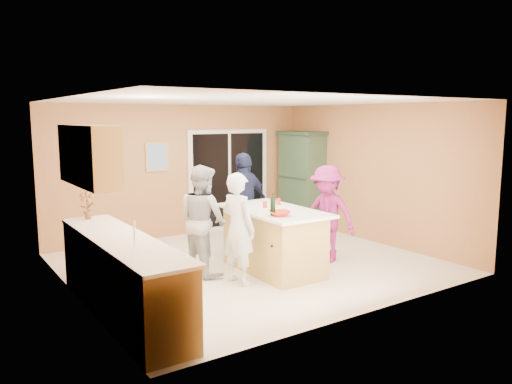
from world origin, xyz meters
TOP-DOWN VIEW (x-y plane):
  - floor at (0.00, 0.00)m, footprint 5.50×5.50m
  - ceiling at (0.00, 0.00)m, footprint 5.50×5.00m
  - wall_back at (0.00, 2.50)m, footprint 5.50×0.10m
  - wall_front at (0.00, -2.50)m, footprint 5.50×0.10m
  - wall_left at (-2.75, 0.00)m, footprint 0.10×5.00m
  - wall_right at (2.75, 0.00)m, footprint 0.10×5.00m
  - left_cabinet_run at (-2.45, -1.05)m, footprint 0.65×3.05m
  - upper_cabinets at (-2.58, -0.20)m, footprint 0.35×1.60m
  - sliding_door at (1.05, 2.46)m, footprint 1.90×0.07m
  - framed_picture at (-0.55, 2.48)m, footprint 0.46×0.04m
  - kitchen_island at (0.07, -0.50)m, footprint 1.04×1.86m
  - green_hutch at (2.49, 1.82)m, footprint 0.59×1.12m
  - woman_white at (-0.68, -0.68)m, footprint 0.51×0.65m
  - woman_grey at (-0.89, -0.03)m, footprint 0.73×0.88m
  - woman_navy at (0.26, 0.60)m, footprint 1.10×0.68m
  - woman_magenta at (1.11, -0.54)m, footprint 0.88×1.15m
  - serving_bowl at (-0.17, -0.98)m, footprint 0.36×0.36m
  - tulip_vase at (-2.45, 0.44)m, footprint 0.24×0.20m
  - tumbler_near at (0.01, -0.35)m, footprint 0.09×0.09m
  - tumbler_far at (0.37, -0.22)m, footprint 0.09×0.09m
  - wine_bottle at (-0.22, -0.88)m, footprint 0.07×0.07m
  - white_plate at (0.23, -0.59)m, footprint 0.24×0.24m

SIDE VIEW (x-z plane):
  - floor at x=0.00m, z-range 0.00..0.00m
  - kitchen_island at x=0.07m, z-range -0.03..0.94m
  - left_cabinet_run at x=-2.45m, z-range -0.16..1.08m
  - woman_magenta at x=1.11m, z-range 0.00..1.58m
  - woman_white at x=-0.68m, z-range 0.00..1.59m
  - woman_grey at x=-0.89m, z-range 0.00..1.66m
  - woman_navy at x=0.26m, z-range 0.00..1.76m
  - white_plate at x=0.23m, z-range 0.97..0.98m
  - green_hutch at x=2.49m, z-range -0.03..2.03m
  - serving_bowl at x=-0.17m, z-range 0.97..1.04m
  - tumbler_near at x=0.01m, z-range 0.97..1.07m
  - tumbler_far at x=0.37m, z-range 0.97..1.07m
  - sliding_door at x=1.05m, z-range 0.00..2.10m
  - wine_bottle at x=-0.22m, z-range 0.93..1.25m
  - tulip_vase at x=-2.45m, z-range 0.94..1.34m
  - wall_back at x=0.00m, z-range 0.00..2.60m
  - wall_front at x=0.00m, z-range 0.00..2.60m
  - wall_left at x=-2.75m, z-range 0.00..2.60m
  - wall_right at x=2.75m, z-range 0.00..2.60m
  - framed_picture at x=-0.55m, z-range 1.32..1.88m
  - upper_cabinets at x=-2.58m, z-range 1.50..2.25m
  - ceiling at x=0.00m, z-range 2.55..2.65m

